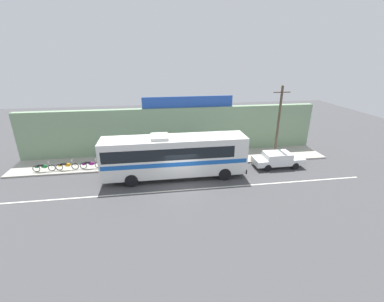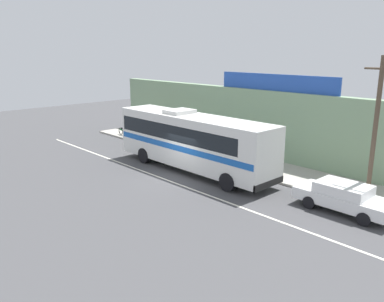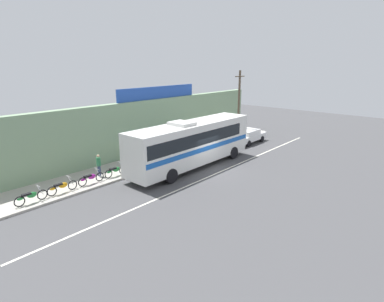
{
  "view_description": "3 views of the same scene",
  "coord_description": "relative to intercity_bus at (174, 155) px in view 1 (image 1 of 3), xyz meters",
  "views": [
    {
      "loc": [
        -1.91,
        -18.23,
        9.94
      ],
      "look_at": [
        1.14,
        2.06,
        2.1
      ],
      "focal_mm": 24.06,
      "sensor_mm": 36.0,
      "label": 1
    },
    {
      "loc": [
        16.88,
        -14.68,
        7.41
      ],
      "look_at": [
        -0.3,
        1.45,
        1.33
      ],
      "focal_mm": 36.51,
      "sensor_mm": 36.0,
      "label": 2
    },
    {
      "loc": [
        -18.13,
        -13.87,
        7.99
      ],
      "look_at": [
        -0.26,
        1.71,
        1.25
      ],
      "focal_mm": 29.25,
      "sensor_mm": 36.0,
      "label": 3
    }
  ],
  "objects": [
    {
      "name": "ground_plane",
      "position": [
        0.48,
        -1.56,
        -2.07
      ],
      "size": [
        70.0,
        70.0,
        0.0
      ],
      "primitive_type": "plane",
      "color": "#444447"
    },
    {
      "name": "utility_pole",
      "position": [
        10.14,
        2.34,
        1.75
      ],
      "size": [
        1.6,
        0.22,
        7.08
      ],
      "color": "brown",
      "rests_on": "sidewalk_slab"
    },
    {
      "name": "pedestrian_near_shop",
      "position": [
        1.36,
        3.97,
        -0.99
      ],
      "size": [
        0.3,
        0.48,
        1.62
      ],
      "color": "navy",
      "rests_on": "sidewalk_slab"
    },
    {
      "name": "road_center_stripe",
      "position": [
        0.48,
        -2.36,
        -2.06
      ],
      "size": [
        30.0,
        0.14,
        0.01
      ],
      "primitive_type": "cube",
      "color": "silver",
      "rests_on": "ground_plane"
    },
    {
      "name": "motorcycle_black",
      "position": [
        -5.38,
        2.53,
        -1.5
      ],
      "size": [
        1.85,
        0.56,
        0.94
      ],
      "color": "black",
      "rests_on": "sidewalk_slab"
    },
    {
      "name": "pedestrian_by_curb",
      "position": [
        0.86,
        3.26,
        -0.94
      ],
      "size": [
        0.3,
        0.48,
        1.69
      ],
      "color": "black",
      "rests_on": "sidewalk_slab"
    },
    {
      "name": "motorcycle_blue",
      "position": [
        -7.35,
        2.54,
        -1.5
      ],
      "size": [
        1.91,
        0.56,
        0.94
      ],
      "color": "black",
      "rests_on": "sidewalk_slab"
    },
    {
      "name": "storefront_facade",
      "position": [
        0.48,
        5.79,
        0.33
      ],
      "size": [
        30.0,
        0.7,
        4.8
      ],
      "primitive_type": "cube",
      "color": "gray",
      "rests_on": "ground_plane"
    },
    {
      "name": "motorcycle_red",
      "position": [
        -11.28,
        2.48,
        -1.5
      ],
      "size": [
        1.9,
        0.56,
        0.94
      ],
      "color": "black",
      "rests_on": "sidewalk_slab"
    },
    {
      "name": "sidewalk_slab",
      "position": [
        0.48,
        3.64,
        -2.0
      ],
      "size": [
        30.0,
        3.6,
        0.14
      ],
      "primitive_type": "cube",
      "color": "#A8A399",
      "rests_on": "ground_plane"
    },
    {
      "name": "motorcycle_orange",
      "position": [
        -9.37,
        2.53,
        -1.5
      ],
      "size": [
        1.96,
        0.56,
        0.94
      ],
      "color": "black",
      "rests_on": "sidewalk_slab"
    },
    {
      "name": "storefront_billboard",
      "position": [
        2.02,
        5.79,
        3.28
      ],
      "size": [
        9.15,
        0.12,
        1.1
      ],
      "primitive_type": "cube",
      "color": "#234CAD",
      "rests_on": "storefront_facade"
    },
    {
      "name": "intercity_bus",
      "position": [
        0.0,
        0.0,
        0.0
      ],
      "size": [
        11.86,
        2.61,
        3.78
      ],
      "color": "silver",
      "rests_on": "ground_plane"
    },
    {
      "name": "pedestrian_far_right",
      "position": [
        -6.13,
        3.4,
        -1.0
      ],
      "size": [
        0.3,
        0.48,
        1.61
      ],
      "color": "navy",
      "rests_on": "sidewalk_slab"
    },
    {
      "name": "parked_car",
      "position": [
        9.7,
        0.76,
        -1.33
      ],
      "size": [
        4.58,
        1.89,
        1.37
      ],
      "color": "silver",
      "rests_on": "ground_plane"
    }
  ]
}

